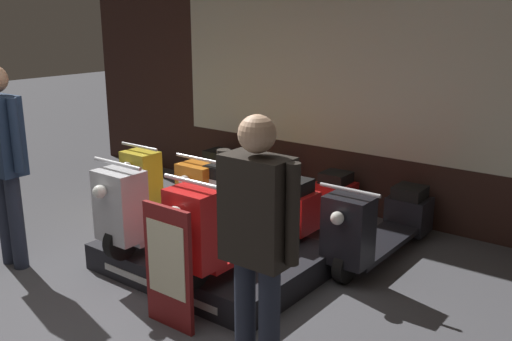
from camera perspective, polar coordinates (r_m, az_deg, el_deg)
name	(u,v)px	position (r m, az deg, el deg)	size (l,w,h in m)	color
ground_plane	(127,319)	(4.49, -12.82, -14.32)	(30.00, 30.00, 0.00)	#4C4C51
shop_wall_back	(345,69)	(6.42, 8.92, 9.96)	(8.26, 0.09, 3.20)	#331E19
display_platform	(213,258)	(5.10, -4.36, -8.69)	(1.83, 1.34, 0.23)	black
scooter_display_left	(175,203)	(5.18, -8.11, -3.19)	(0.55, 1.71, 0.83)	black
scooter_display_right	(247,222)	(4.66, -0.95, -5.22)	(0.55, 1.71, 0.83)	black
scooter_backrow_0	(181,178)	(6.78, -7.47, -0.72)	(0.55, 1.71, 0.83)	black
scooter_backrow_1	(237,191)	(6.23, -1.92, -2.06)	(0.55, 1.71, 0.83)	black
scooter_backrow_2	(302,207)	(5.75, 4.62, -3.62)	(0.55, 1.71, 0.83)	black
scooter_backrow_3	(380,225)	(5.37, 12.25, -5.36)	(0.55, 1.71, 0.83)	black
person_left_browsing	(2,152)	(5.35, -24.03, 1.74)	(0.57, 0.23, 1.79)	#232838
person_right_browsing	(257,233)	(3.31, 0.10, -6.28)	(0.57, 0.23, 1.67)	#232838
price_sign_board	(168,267)	(4.13, -8.76, -9.54)	(0.44, 0.04, 0.92)	maroon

